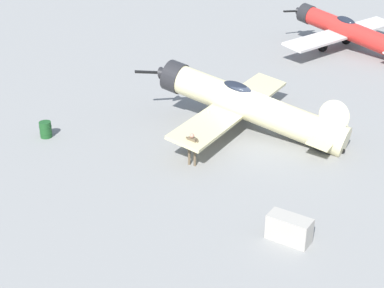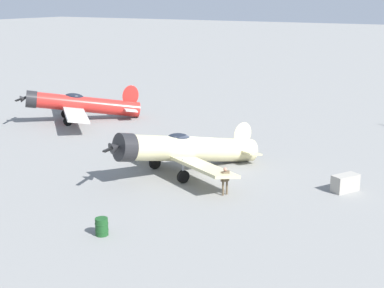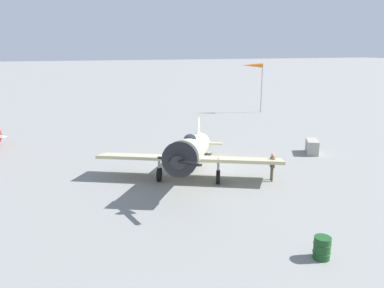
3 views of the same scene
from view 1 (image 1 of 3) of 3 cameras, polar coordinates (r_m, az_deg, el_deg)
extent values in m
plane|color=gray|center=(30.05, 6.14, 1.08)|extent=(400.00, 400.00, 0.00)
cylinder|color=beige|center=(29.48, 6.27, 3.68)|extent=(5.75, 9.79, 3.30)
cylinder|color=#232326|center=(31.27, -1.71, 6.77)|extent=(2.05, 1.80, 1.84)
cone|color=#232326|center=(31.56, -2.73, 7.16)|extent=(0.93, 0.91, 0.80)
cube|color=black|center=(31.64, -2.96, 7.20)|extent=(1.27, 3.01, 0.51)
ellipsoid|color=black|center=(29.56, 4.58, 5.58)|extent=(1.46, 1.95, 0.97)
cube|color=#C6BC89|center=(30.02, 4.17, 3.72)|extent=(10.40, 6.22, 0.50)
ellipsoid|color=beige|center=(28.06, 14.12, 2.75)|extent=(0.86, 1.64, 1.88)
cube|color=#C6BC89|center=(28.50, 13.52, 0.95)|extent=(3.54, 2.45, 0.29)
cylinder|color=#999BA0|center=(28.98, 1.61, 2.35)|extent=(0.14, 0.14, 1.11)
cylinder|color=black|center=(29.21, 1.60, 1.34)|extent=(0.52, 0.81, 0.80)
cylinder|color=#999BA0|center=(31.78, 4.54, 4.41)|extent=(0.14, 0.14, 1.11)
cylinder|color=black|center=(31.99, 4.50, 3.48)|extent=(0.52, 0.81, 0.80)
cylinder|color=black|center=(28.61, 14.90, -0.67)|extent=(0.21, 0.30, 0.28)
cylinder|color=red|center=(45.41, 16.17, 10.66)|extent=(7.77, 8.13, 2.86)
cylinder|color=#232326|center=(47.80, 11.49, 12.75)|extent=(1.85, 1.84, 1.61)
cone|color=#232326|center=(48.16, 10.88, 13.02)|extent=(0.89, 0.89, 0.70)
cube|color=black|center=(48.25, 10.73, 13.05)|extent=(1.52, 2.67, 0.27)
ellipsoid|color=black|center=(45.75, 15.25, 11.83)|extent=(1.78, 1.82, 0.93)
cube|color=#BCB7B2|center=(46.07, 14.91, 10.76)|extent=(10.32, 9.87, 0.45)
cylinder|color=#999BA0|center=(45.18, 13.09, 10.23)|extent=(0.14, 0.14, 1.12)
cylinder|color=black|center=(45.32, 13.02, 9.55)|extent=(0.69, 0.72, 0.80)
cylinder|color=#999BA0|center=(47.76, 15.37, 10.80)|extent=(0.14, 0.14, 1.12)
cylinder|color=black|center=(47.89, 15.29, 10.15)|extent=(0.69, 0.72, 0.80)
cylinder|color=brown|center=(26.48, -0.28, -1.28)|extent=(0.12, 0.12, 0.82)
cylinder|color=brown|center=(26.36, 0.28, -1.41)|extent=(0.12, 0.12, 0.82)
cube|color=brown|center=(26.11, 0.00, 0.03)|extent=(0.38, 0.50, 0.58)
sphere|color=tan|center=(25.94, 0.00, 0.86)|extent=(0.22, 0.22, 0.22)
cylinder|color=brown|center=(26.22, -0.53, 0.18)|extent=(0.09, 0.09, 0.55)
cylinder|color=brown|center=(26.00, 0.54, -0.06)|extent=(0.09, 0.09, 0.55)
cube|color=#9E998E|center=(21.46, 9.78, -8.42)|extent=(1.46, 1.79, 0.99)
cylinder|color=#19471E|center=(30.24, -14.54, 1.42)|extent=(0.61, 0.61, 0.85)
torus|color=#19471E|center=(30.18, -14.58, 1.72)|extent=(0.65, 0.65, 0.04)
torus|color=#19471E|center=(30.31, -14.51, 1.13)|extent=(0.65, 0.65, 0.04)
camera|label=2|loc=(30.16, -66.76, 7.85)|focal=51.56mm
camera|label=3|loc=(40.01, -26.05, 16.14)|focal=34.92mm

